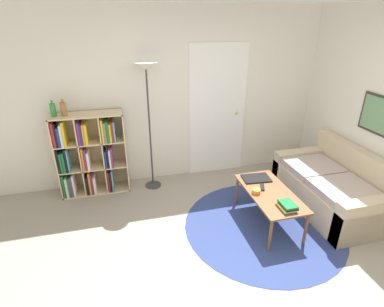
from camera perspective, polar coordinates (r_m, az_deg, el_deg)
name	(u,v)px	position (r m, az deg, el deg)	size (l,w,h in m)	color
ground_plane	(236,280)	(3.31, 8.32, -22.75)	(14.00, 14.00, 0.00)	gray
wall_back	(184,98)	(4.63, -1.47, 10.57)	(7.35, 0.11, 2.60)	silver
wall_right	(363,108)	(4.63, 29.81, 7.46)	(0.08, 5.33, 2.60)	silver
rug	(263,225)	(4.01, 13.39, -13.13)	(1.99, 1.99, 0.01)	navy
bookshelf	(89,155)	(4.57, -19.11, -0.22)	(0.97, 0.34, 1.21)	beige
floor_lamp	(147,80)	(4.18, -8.63, 13.59)	(0.34, 0.34, 1.87)	#333333
couch	(334,188)	(4.54, 25.42, -6.02)	(0.89, 1.56, 0.82)	#CCB793
coffee_table	(270,195)	(3.87, 14.57, -7.65)	(0.53, 1.05, 0.44)	brown
laptop	(256,178)	(4.09, 12.13, -4.62)	(0.38, 0.28, 0.02)	black
bowl	(256,191)	(3.77, 12.15, -7.03)	(0.11, 0.11, 0.05)	orange
book_stack_on_table	(287,206)	(3.57, 17.67, -9.53)	(0.17, 0.21, 0.07)	navy
remote	(262,187)	(3.91, 13.27, -6.24)	(0.10, 0.17, 0.02)	black
bottle_left	(53,110)	(4.39, -24.95, 7.58)	(0.07, 0.07, 0.22)	#2D8438
bottle_middle	(64,109)	(4.35, -23.27, 7.81)	(0.08, 0.08, 0.22)	olive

